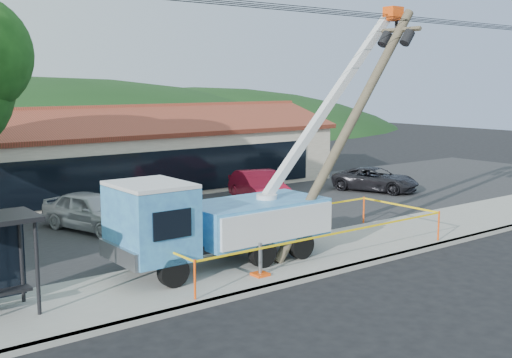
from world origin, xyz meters
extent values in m
plane|color=black|center=(0.00, 0.00, 0.00)|extent=(120.00, 120.00, 0.00)
cube|color=gray|center=(0.00, 2.10, 0.07)|extent=(60.00, 0.25, 0.15)
cube|color=gray|center=(0.00, 4.00, 0.07)|extent=(60.00, 4.00, 0.15)
cube|color=#28282B|center=(0.00, 12.00, 0.05)|extent=(60.00, 12.00, 0.10)
cube|color=#C0B298|center=(4.00, 20.00, 1.70)|extent=(22.00, 8.00, 3.40)
cube|color=black|center=(4.00, 15.98, 1.43)|extent=(18.04, 0.08, 2.21)
cube|color=brown|center=(4.00, 18.00, 3.90)|extent=(22.50, 4.53, 1.52)
cube|color=brown|center=(4.00, 22.00, 3.90)|extent=(22.50, 4.53, 1.52)
cube|color=brown|center=(4.00, 20.00, 4.55)|extent=(22.50, 0.30, 0.25)
ellipsoid|color=#143412|center=(10.00, 55.00, 0.00)|extent=(89.60, 64.00, 32.00)
ellipsoid|color=#143412|center=(30.00, 55.00, 0.00)|extent=(72.80, 52.00, 26.00)
cylinder|color=black|center=(0.00, 3.10, 7.98)|extent=(60.00, 0.02, 0.02)
cylinder|color=black|center=(0.00, 3.60, 8.10)|extent=(60.00, 0.02, 0.02)
cylinder|color=black|center=(0.00, 4.10, 8.22)|extent=(60.00, 0.02, 0.02)
cylinder|color=black|center=(0.00, 4.50, 8.34)|extent=(60.00, 0.02, 0.02)
cylinder|color=black|center=(-3.09, 3.64, 0.60)|extent=(0.90, 0.30, 0.90)
cylinder|color=black|center=(-3.09, 5.75, 0.60)|extent=(0.90, 0.30, 0.90)
cylinder|color=black|center=(0.12, 3.64, 0.60)|extent=(0.90, 0.30, 0.90)
cylinder|color=black|center=(0.12, 5.75, 0.60)|extent=(0.90, 0.30, 0.90)
cylinder|color=black|center=(1.73, 3.64, 0.60)|extent=(0.90, 0.30, 0.90)
cylinder|color=black|center=(1.73, 5.75, 0.60)|extent=(0.90, 0.30, 0.90)
cube|color=black|center=(-0.48, 4.69, 0.85)|extent=(6.63, 1.00, 0.25)
cube|color=#336DB5|center=(-3.19, 4.69, 1.86)|extent=(2.01, 2.41, 2.11)
cube|color=silver|center=(-3.19, 4.69, 2.96)|extent=(2.01, 2.41, 0.12)
cube|color=black|center=(-4.15, 4.69, 2.01)|extent=(0.08, 1.81, 0.90)
cube|color=gray|center=(-4.25, 4.69, 1.05)|extent=(0.15, 2.31, 0.50)
cube|color=#336DB5|center=(0.62, 4.69, 1.46)|extent=(4.62, 2.41, 1.21)
cylinder|color=silver|center=(1.13, 4.69, 1.91)|extent=(0.70, 0.70, 0.60)
cube|color=silver|center=(4.02, 4.69, 5.27)|extent=(5.99, 0.28, 6.41)
cube|color=gray|center=(4.32, 4.69, 5.52)|extent=(3.60, 0.18, 3.85)
cube|color=#FF4D0D|center=(6.91, 4.49, 8.38)|extent=(0.60, 0.50, 0.50)
cube|color=#FF4D0D|center=(-0.48, 2.99, 0.19)|extent=(0.45, 0.45, 0.08)
cube|color=#FF4D0D|center=(2.13, 6.40, 0.19)|extent=(0.45, 0.45, 0.08)
cylinder|color=#4D4131|center=(3.86, 3.75, 4.26)|extent=(6.35, 0.32, 8.42)
cube|color=#4D4131|center=(6.43, 3.75, 7.72)|extent=(0.17, 1.83, 0.17)
cylinder|color=black|center=(6.22, 4.26, 7.42)|extent=(0.60, 0.37, 0.63)
cylinder|color=black|center=(6.22, 3.24, 7.42)|extent=(0.60, 0.37, 0.63)
cylinder|color=black|center=(-6.84, 3.82, 1.35)|extent=(0.10, 0.10, 2.40)
cylinder|color=black|center=(-6.85, 5.02, 1.35)|extent=(0.10, 0.10, 2.40)
cylinder|color=#FF4D0D|center=(-3.17, 2.38, 0.69)|extent=(0.06, 0.06, 1.08)
cylinder|color=#FF4D0D|center=(7.30, 2.38, 0.69)|extent=(0.06, 0.06, 1.08)
cylinder|color=#FF4D0D|center=(7.30, 6.06, 0.69)|extent=(0.06, 0.06, 1.08)
cylinder|color=#FF4D0D|center=(-3.17, 6.06, 0.69)|extent=(0.06, 0.06, 1.08)
cube|color=gold|center=(2.07, 2.38, 1.18)|extent=(10.47, 0.01, 0.06)
cube|color=gold|center=(7.30, 4.22, 1.18)|extent=(0.01, 3.68, 0.06)
cube|color=gold|center=(2.07, 6.06, 1.18)|extent=(10.47, 0.01, 0.06)
cube|color=gold|center=(-3.17, 4.22, 1.18)|extent=(0.01, 3.68, 0.06)
imported|color=#BABCC2|center=(-1.93, 11.92, 0.00)|extent=(3.10, 4.85, 1.54)
imported|color=maroon|center=(6.51, 11.98, 0.00)|extent=(3.13, 5.15, 1.60)
imported|color=black|center=(13.80, 11.25, 0.00)|extent=(3.60, 4.96, 1.25)
camera|label=1|loc=(-11.92, -11.64, 5.92)|focal=45.00mm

